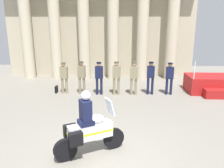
% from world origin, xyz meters
% --- Properties ---
extents(ground_plane, '(28.00, 28.00, 0.00)m').
position_xyz_m(ground_plane, '(0.00, 0.00, 0.00)').
color(ground_plane, gray).
extents(colonnade_backdrop, '(12.63, 1.57, 8.15)m').
position_xyz_m(colonnade_backdrop, '(-0.80, 9.82, 4.10)').
color(colonnade_backdrop, '#B6AB91').
rests_on(colonnade_backdrop, ground_plane).
extents(reviewing_stand, '(2.50, 2.13, 1.78)m').
position_xyz_m(reviewing_stand, '(5.46, 6.40, 0.42)').
color(reviewing_stand, '#A51919').
rests_on(reviewing_stand, ground_plane).
extents(officer_in_row_0, '(0.40, 0.25, 1.64)m').
position_xyz_m(officer_in_row_0, '(-2.31, 5.91, 0.97)').
color(officer_in_row_0, '#847A5B').
rests_on(officer_in_row_0, ground_plane).
extents(officer_in_row_1, '(0.40, 0.25, 1.71)m').
position_xyz_m(officer_in_row_1, '(-1.38, 5.88, 1.01)').
color(officer_in_row_1, '#7A7056').
rests_on(officer_in_row_1, ground_plane).
extents(officer_in_row_2, '(0.40, 0.25, 1.69)m').
position_xyz_m(officer_in_row_2, '(-0.47, 5.80, 1.00)').
color(officer_in_row_2, '#141938').
rests_on(officer_in_row_2, ground_plane).
extents(officer_in_row_3, '(0.40, 0.25, 1.73)m').
position_xyz_m(officer_in_row_3, '(0.41, 5.80, 1.02)').
color(officer_in_row_3, '#847A5B').
rests_on(officer_in_row_3, ground_plane).
extents(officer_in_row_4, '(0.40, 0.25, 1.72)m').
position_xyz_m(officer_in_row_4, '(1.29, 5.79, 1.01)').
color(officer_in_row_4, '#847A5B').
rests_on(officer_in_row_4, ground_plane).
extents(officer_in_row_5, '(0.40, 0.25, 1.70)m').
position_xyz_m(officer_in_row_5, '(2.15, 5.91, 1.01)').
color(officer_in_row_5, '#141938').
rests_on(officer_in_row_5, ground_plane).
extents(officer_in_row_6, '(0.40, 0.25, 1.66)m').
position_xyz_m(officer_in_row_6, '(3.12, 5.91, 0.98)').
color(officer_in_row_6, '#141938').
rests_on(officer_in_row_6, ground_plane).
extents(motorcycle_with_rider, '(1.90, 1.16, 1.90)m').
position_xyz_m(motorcycle_with_rider, '(-0.28, 0.20, 0.79)').
color(motorcycle_with_rider, black).
rests_on(motorcycle_with_rider, ground_plane).
extents(briefcase_on_ground, '(0.10, 0.32, 0.36)m').
position_xyz_m(briefcase_on_ground, '(-2.78, 6.01, 0.18)').
color(briefcase_on_ground, black).
rests_on(briefcase_on_ground, ground_plane).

